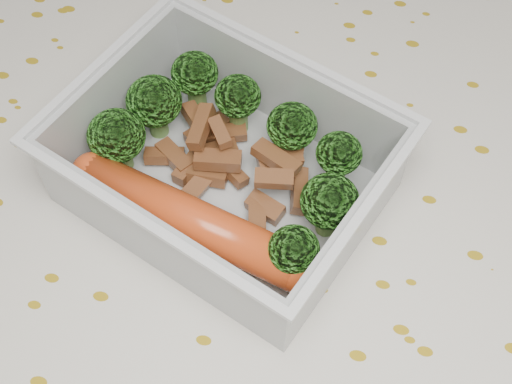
# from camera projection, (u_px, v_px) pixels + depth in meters

# --- Properties ---
(dining_table) EXTENTS (1.40, 0.90, 0.75)m
(dining_table) POSITION_uv_depth(u_px,v_px,m) (255.00, 268.00, 0.53)
(dining_table) COLOR brown
(dining_table) RESTS_ON ground
(tablecloth) EXTENTS (1.46, 0.96, 0.19)m
(tablecloth) POSITION_uv_depth(u_px,v_px,m) (254.00, 235.00, 0.48)
(tablecloth) COLOR silver
(tablecloth) RESTS_ON dining_table
(lunch_container) EXTENTS (0.23, 0.21, 0.07)m
(lunch_container) POSITION_uv_depth(u_px,v_px,m) (225.00, 173.00, 0.44)
(lunch_container) COLOR silver
(lunch_container) RESTS_ON tablecloth
(broccoli_florets) EXTENTS (0.17, 0.14, 0.05)m
(broccoli_florets) POSITION_uv_depth(u_px,v_px,m) (232.00, 140.00, 0.44)
(broccoli_florets) COLOR #608C3F
(broccoli_florets) RESTS_ON lunch_container
(meat_pile) EXTENTS (0.11, 0.09, 0.03)m
(meat_pile) POSITION_uv_depth(u_px,v_px,m) (228.00, 159.00, 0.45)
(meat_pile) COLOR brown
(meat_pile) RESTS_ON lunch_container
(sausage) EXTENTS (0.16, 0.06, 0.03)m
(sausage) POSITION_uv_depth(u_px,v_px,m) (191.00, 220.00, 0.42)
(sausage) COLOR #C34218
(sausage) RESTS_ON lunch_container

